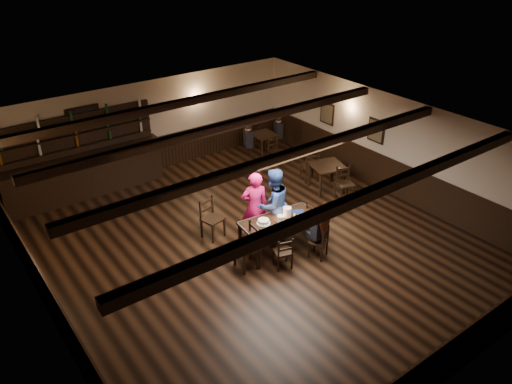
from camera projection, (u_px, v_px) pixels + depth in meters
ground at (254, 245)px, 11.51m from camera, size 10.00×10.00×0.00m
room_shell at (253, 176)px, 10.71m from camera, size 9.02×10.02×2.71m
dining_table at (281, 223)px, 11.04m from camera, size 1.87×1.07×0.75m
chair_near_left at (284, 251)px, 10.50m from camera, size 0.45×0.44×0.78m
chair_near_right at (322, 240)px, 10.86m from camera, size 0.48×0.47×0.79m
chair_end_left at (251, 243)px, 10.52m from camera, size 0.50×0.52×1.02m
chair_end_right at (315, 218)px, 11.50m from camera, size 0.44×0.45×0.92m
chair_far_pushed at (210, 215)px, 11.58m from camera, size 0.54×0.53×0.98m
woman_pink at (255, 206)px, 11.35m from camera, size 0.73×0.62×1.71m
man_blue at (273, 204)px, 11.39m from camera, size 0.88×0.69×1.75m
seated_person at (320, 224)px, 10.69m from camera, size 0.35×0.53×0.86m
cake at (264, 222)px, 10.88m from camera, size 0.31×0.31×0.10m
plate_stack_a at (281, 219)px, 10.92m from camera, size 0.17×0.17×0.16m
plate_stack_b at (287, 212)px, 11.12m from camera, size 0.19×0.19×0.22m
tea_light at (279, 218)px, 11.06m from camera, size 0.06×0.06×0.06m
salt_shaker at (294, 216)px, 11.09m from camera, size 0.04×0.04×0.10m
pepper_shaker at (298, 216)px, 11.10m from camera, size 0.03×0.03×0.08m
drink_glass at (288, 213)px, 11.21m from camera, size 0.06×0.06×0.10m
menu_red at (301, 218)px, 11.11m from camera, size 0.32×0.25×0.00m
menu_blue at (298, 211)px, 11.35m from camera, size 0.33×0.30×0.00m
bar_counter at (83, 169)px, 13.34m from camera, size 4.43×0.70×2.20m
back_table_a at (327, 168)px, 13.56m from camera, size 1.07×1.07×0.75m
back_table_b at (264, 137)px, 15.55m from camera, size 0.74×0.74×0.75m
bg_patron_left at (248, 135)px, 15.18m from camera, size 0.32×0.40×0.73m
bg_patron_right at (278, 127)px, 15.88m from camera, size 0.30×0.38×0.69m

